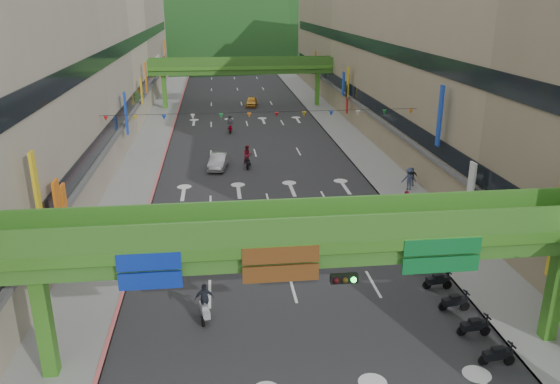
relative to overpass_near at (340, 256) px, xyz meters
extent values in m
cube|color=#28282B|center=(-0.93, 44.62, -5.20)|extent=(18.00, 140.00, 0.02)
cube|color=gray|center=(-11.93, 44.62, -5.13)|extent=(4.00, 140.00, 0.15)
cube|color=gray|center=(10.07, 44.62, -5.13)|extent=(4.00, 140.00, 0.15)
cube|color=#CC5959|center=(-10.03, 44.62, -5.12)|extent=(0.20, 140.00, 0.18)
cube|color=gray|center=(8.17, 44.62, -5.12)|extent=(0.20, 140.00, 0.18)
cube|color=#9E937F|center=(-19.93, 44.62, 4.29)|extent=(12.00, 95.00, 19.00)
cube|color=black|center=(-13.88, 44.62, -1.01)|extent=(0.08, 90.25, 1.40)
cube|color=black|center=(-13.88, 44.62, 4.99)|extent=(0.08, 90.25, 1.40)
cube|color=gray|center=(18.07, 44.62, 4.29)|extent=(12.00, 95.00, 19.00)
cube|color=black|center=(12.02, 44.62, -1.01)|extent=(0.08, 90.25, 1.40)
cube|color=black|center=(12.02, 44.62, 4.99)|extent=(0.08, 90.25, 1.40)
cube|color=#4C9E2D|center=(-0.93, 0.62, 0.54)|extent=(28.00, 2.20, 0.50)
cube|color=#387223|center=(-0.93, 0.62, -0.06)|extent=(28.00, 1.76, 0.70)
cube|color=#4C9E2D|center=(-11.93, 0.62, -2.81)|extent=(0.60, 0.60, 4.80)
cube|color=#4C9E2D|center=(10.07, 0.62, -2.81)|extent=(0.60, 0.60, 4.80)
cube|color=#387223|center=(-0.93, -0.42, 1.34)|extent=(28.00, 0.12, 1.10)
cube|color=#387223|center=(-0.93, 1.66, 1.34)|extent=(28.00, 0.12, 1.10)
cube|color=navy|center=(-7.43, -0.46, -0.06)|extent=(2.40, 0.12, 1.50)
cube|color=#593314|center=(-2.43, -0.46, -0.06)|extent=(3.00, 0.12, 1.50)
cube|color=#0C5926|center=(4.07, -0.46, -0.06)|extent=(3.20, 0.12, 1.50)
cube|color=black|center=(0.07, -0.61, -0.71)|extent=(1.10, 0.28, 0.35)
cube|color=#4C9E2D|center=(-0.93, 59.62, 0.54)|extent=(28.00, 2.20, 0.50)
cube|color=#387223|center=(-0.93, 59.62, -0.06)|extent=(28.00, 1.76, 0.70)
cube|color=#4C9E2D|center=(-11.93, 59.62, -2.81)|extent=(0.60, 0.60, 4.80)
cube|color=#4C9E2D|center=(10.07, 59.62, -2.81)|extent=(0.60, 0.60, 4.80)
cube|color=#387223|center=(-0.93, 58.58, 1.34)|extent=(28.00, 0.12, 1.10)
cube|color=#387223|center=(-0.93, 60.66, 1.34)|extent=(28.00, 0.12, 1.10)
ellipsoid|color=#1C4419|center=(-15.93, 154.62, -5.21)|extent=(168.00, 140.00, 112.00)
ellipsoid|color=#1C4419|center=(24.07, 174.62, -5.21)|extent=(208.00, 176.00, 128.00)
cylinder|color=black|center=(-0.93, 24.62, 0.99)|extent=(26.00, 0.03, 0.03)
cone|color=red|center=(-13.43, 24.62, 0.74)|extent=(0.36, 0.36, 0.40)
cone|color=gold|center=(-11.16, 24.62, 0.74)|extent=(0.36, 0.36, 0.40)
cone|color=#193FB2|center=(-8.89, 24.62, 0.74)|extent=(0.36, 0.36, 0.40)
cone|color=silver|center=(-6.61, 24.62, 0.74)|extent=(0.36, 0.36, 0.40)
cone|color=#198C33|center=(-4.34, 24.62, 0.74)|extent=(0.36, 0.36, 0.40)
cone|color=orange|center=(-2.07, 24.62, 0.74)|extent=(0.36, 0.36, 0.40)
cone|color=red|center=(0.20, 24.62, 0.74)|extent=(0.36, 0.36, 0.40)
cone|color=gold|center=(2.48, 24.62, 0.74)|extent=(0.36, 0.36, 0.40)
cone|color=#193FB2|center=(4.75, 24.62, 0.74)|extent=(0.36, 0.36, 0.40)
cone|color=silver|center=(7.02, 24.62, 0.74)|extent=(0.36, 0.36, 0.40)
cone|color=#198C33|center=(9.29, 24.62, 0.74)|extent=(0.36, 0.36, 0.40)
cone|color=orange|center=(11.57, 24.62, 0.74)|extent=(0.36, 0.36, 0.40)
cube|color=black|center=(-1.99, 29.35, -4.66)|extent=(0.50, 1.33, 0.35)
cube|color=black|center=(-1.99, 29.35, -4.41)|extent=(0.36, 0.58, 0.18)
cube|color=black|center=(-1.93, 29.90, -4.16)|extent=(0.55, 0.12, 0.06)
cylinder|color=black|center=(-1.93, 29.90, -4.96)|extent=(0.16, 0.51, 0.50)
cylinder|color=black|center=(-2.06, 28.80, -4.96)|extent=(0.16, 0.51, 0.50)
imported|color=maroon|center=(-1.99, 29.35, -3.93)|extent=(0.97, 0.80, 1.85)
cube|color=#A0A1A9|center=(-5.63, 4.14, -4.66)|extent=(0.56, 1.34, 0.35)
cube|color=#A0A1A9|center=(-5.63, 4.14, -4.41)|extent=(0.39, 0.59, 0.18)
cube|color=#A0A1A9|center=(-5.54, 4.68, -4.16)|extent=(0.55, 0.15, 0.06)
cylinder|color=black|center=(-5.54, 4.68, -4.96)|extent=(0.18, 0.51, 0.50)
cylinder|color=black|center=(-5.73, 3.60, -4.96)|extent=(0.18, 0.51, 0.50)
imported|color=#252734|center=(-5.63, 4.14, -4.04)|extent=(1.01, 0.55, 1.63)
cube|color=maroon|center=(-3.19, 43.86, -4.66)|extent=(0.38, 1.31, 0.35)
cube|color=maroon|center=(-3.19, 43.86, -4.41)|extent=(0.31, 0.56, 0.18)
cube|color=maroon|center=(-3.18, 44.41, -4.16)|extent=(0.55, 0.07, 0.06)
cylinder|color=black|center=(-3.18, 44.41, -4.96)|extent=(0.11, 0.50, 0.50)
cylinder|color=black|center=(-3.20, 43.31, -4.96)|extent=(0.11, 0.50, 0.50)
imported|color=#43434B|center=(-3.19, 43.86, -3.94)|extent=(0.91, 0.60, 1.83)
cube|color=black|center=(6.87, -0.88, -4.66)|extent=(1.33, 0.51, 0.35)
cube|color=black|center=(6.87, -0.88, -4.41)|extent=(0.58, 0.37, 0.18)
cube|color=black|center=(7.41, -0.95, -4.16)|extent=(0.13, 0.55, 0.06)
cylinder|color=black|center=(7.41, -0.95, -4.96)|extent=(0.51, 0.16, 0.50)
cylinder|color=black|center=(6.32, -0.81, -4.96)|extent=(0.51, 0.16, 0.50)
cube|color=black|center=(6.87, 1.32, -4.66)|extent=(1.33, 0.51, 0.35)
cube|color=black|center=(6.87, 1.32, -4.41)|extent=(0.58, 0.37, 0.18)
cube|color=black|center=(7.41, 1.25, -4.16)|extent=(0.13, 0.55, 0.06)
cylinder|color=black|center=(7.41, 1.25, -4.96)|extent=(0.51, 0.16, 0.50)
cylinder|color=black|center=(6.32, 1.39, -4.96)|extent=(0.51, 0.16, 0.50)
cube|color=black|center=(6.87, 3.52, -4.66)|extent=(1.33, 0.51, 0.35)
cube|color=black|center=(6.87, 3.52, -4.41)|extent=(0.58, 0.37, 0.18)
cube|color=black|center=(7.41, 3.45, -4.16)|extent=(0.13, 0.55, 0.06)
cylinder|color=black|center=(7.41, 3.45, -4.96)|extent=(0.51, 0.16, 0.50)
cylinder|color=black|center=(6.32, 3.59, -4.96)|extent=(0.51, 0.16, 0.50)
cube|color=black|center=(6.87, 5.72, -4.66)|extent=(1.33, 0.51, 0.35)
cube|color=black|center=(6.87, 5.72, -4.41)|extent=(0.58, 0.37, 0.18)
cube|color=black|center=(7.41, 5.65, -4.16)|extent=(0.13, 0.55, 0.06)
cylinder|color=black|center=(7.41, 5.65, -4.96)|extent=(0.51, 0.16, 0.50)
cylinder|color=black|center=(6.32, 5.79, -4.96)|extent=(0.51, 0.16, 0.50)
cube|color=black|center=(6.87, 7.92, -4.66)|extent=(1.33, 0.51, 0.35)
cube|color=black|center=(6.87, 7.92, -4.41)|extent=(0.58, 0.37, 0.18)
cube|color=black|center=(7.41, 7.85, -4.16)|extent=(0.13, 0.55, 0.06)
cylinder|color=black|center=(7.41, 7.85, -4.96)|extent=(0.51, 0.16, 0.50)
cylinder|color=black|center=(6.32, 7.99, -4.96)|extent=(0.51, 0.16, 0.50)
cube|color=black|center=(6.87, 10.12, -4.66)|extent=(1.33, 0.51, 0.35)
cube|color=black|center=(6.87, 10.12, -4.41)|extent=(0.58, 0.37, 0.18)
cube|color=black|center=(7.41, 10.05, -4.16)|extent=(0.13, 0.55, 0.06)
cylinder|color=black|center=(7.41, 10.05, -4.96)|extent=(0.51, 0.16, 0.50)
cylinder|color=black|center=(6.32, 10.19, -4.96)|extent=(0.51, 0.16, 0.50)
imported|color=#B1AFB7|center=(-4.68, 29.62, -4.52)|extent=(2.15, 4.35, 1.37)
imported|color=gold|center=(0.44, 60.43, -4.53)|extent=(2.09, 4.15, 1.36)
imported|color=#C21546|center=(8.87, 16.69, -4.41)|extent=(0.97, 0.91, 1.59)
imported|color=black|center=(11.27, 22.30, -4.42)|extent=(0.99, 0.59, 1.57)
imported|color=#323C5A|center=(10.70, 21.34, -4.26)|extent=(0.94, 0.66, 1.88)
camera|label=1|loc=(-4.68, -19.33, 9.71)|focal=35.00mm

